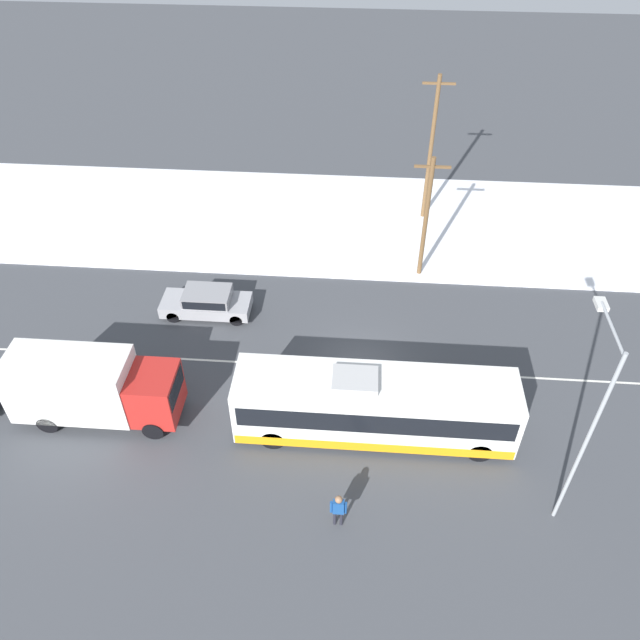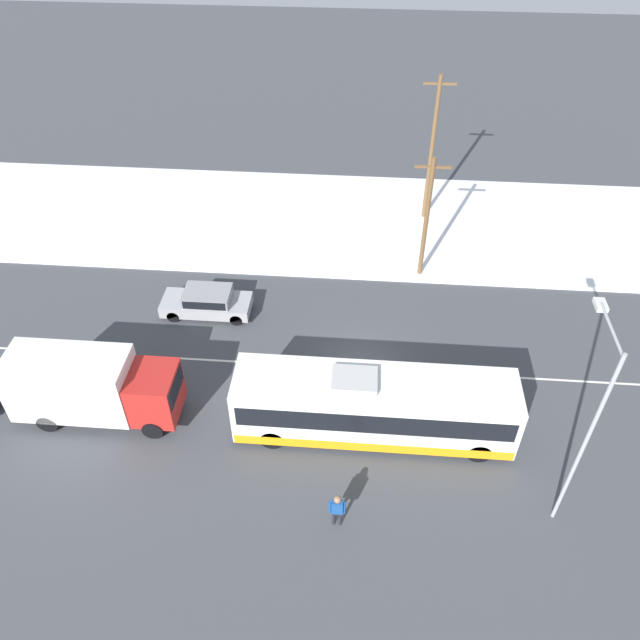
% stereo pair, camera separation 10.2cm
% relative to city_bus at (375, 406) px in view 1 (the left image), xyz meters
% --- Properties ---
extents(ground_plane, '(120.00, 120.00, 0.00)m').
position_rel_city_bus_xyz_m(ground_plane, '(-0.62, 3.63, -1.56)').
color(ground_plane, '#424449').
extents(snow_lot, '(80.00, 11.56, 0.12)m').
position_rel_city_bus_xyz_m(snow_lot, '(-0.62, 16.23, -1.50)').
color(snow_lot, white).
rests_on(snow_lot, ground_plane).
extents(lane_marking_center, '(60.00, 0.12, 0.00)m').
position_rel_city_bus_xyz_m(lane_marking_center, '(-0.62, 3.63, -1.56)').
color(lane_marking_center, silver).
rests_on(lane_marking_center, ground_plane).
extents(city_bus, '(11.36, 2.57, 3.20)m').
position_rel_city_bus_xyz_m(city_bus, '(0.00, 0.00, 0.00)').
color(city_bus, white).
rests_on(city_bus, ground_plane).
extents(box_truck, '(6.98, 2.30, 3.26)m').
position_rel_city_bus_xyz_m(box_truck, '(-11.79, -0.00, 0.22)').
color(box_truck, silver).
rests_on(box_truck, ground_plane).
extents(sedan_car, '(4.52, 1.80, 1.41)m').
position_rel_city_bus_xyz_m(sedan_car, '(-8.54, 7.05, -0.79)').
color(sedan_car, '#9E9EA3').
rests_on(sedan_car, ground_plane).
extents(pedestrian_at_stop, '(0.62, 0.28, 1.72)m').
position_rel_city_bus_xyz_m(pedestrian_at_stop, '(-1.22, -4.46, -0.50)').
color(pedestrian_at_stop, '#23232D').
rests_on(pedestrian_at_stop, ground_plane).
extents(streetlamp, '(0.36, 2.84, 8.46)m').
position_rel_city_bus_xyz_m(streetlamp, '(6.83, -2.97, 3.72)').
color(streetlamp, '#9EA3A8').
rests_on(streetlamp, ground_plane).
extents(utility_pole_roadside, '(1.80, 0.24, 7.05)m').
position_rel_city_bus_xyz_m(utility_pole_roadside, '(2.43, 11.21, 2.14)').
color(utility_pole_roadside, brown).
rests_on(utility_pole_roadside, ground_plane).
extents(utility_pole_snowlot, '(1.80, 0.24, 8.89)m').
position_rel_city_bus_xyz_m(utility_pole_snowlot, '(2.92, 17.20, 3.07)').
color(utility_pole_snowlot, brown).
rests_on(utility_pole_snowlot, ground_plane).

